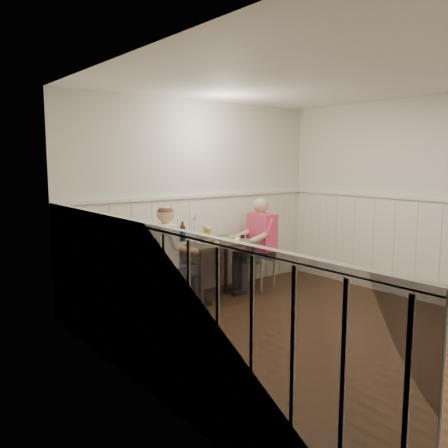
% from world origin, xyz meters
% --- Properties ---
extents(ground_plane, '(4.50, 4.50, 0.00)m').
position_xyz_m(ground_plane, '(0.00, 0.00, 0.00)').
color(ground_plane, '#472E1F').
extents(room_shell, '(4.04, 4.54, 2.60)m').
position_xyz_m(room_shell, '(0.00, 0.00, 1.52)').
color(room_shell, silver).
rests_on(room_shell, ground).
extents(wainscot, '(4.00, 4.49, 1.34)m').
position_xyz_m(wainscot, '(0.00, 0.69, 0.69)').
color(wainscot, beige).
rests_on(wainscot, ground).
extents(dining_table, '(0.94, 0.70, 0.75)m').
position_xyz_m(dining_table, '(-0.02, 1.84, 0.65)').
color(dining_table, '#4D4430').
rests_on(dining_table, ground).
extents(chair_right, '(0.49, 0.49, 0.85)m').
position_xyz_m(chair_right, '(0.78, 1.84, 0.46)').
color(chair_right, tan).
rests_on(chair_right, ground).
extents(chair_left, '(0.41, 0.41, 0.79)m').
position_xyz_m(chair_left, '(-0.78, 1.90, 0.43)').
color(chair_left, tan).
rests_on(chair_left, ground).
extents(man_in_pink, '(0.61, 0.43, 1.31)m').
position_xyz_m(man_in_pink, '(0.74, 1.79, 0.55)').
color(man_in_pink, '#3F3F47').
rests_on(man_in_pink, ground).
extents(diner_cream, '(0.65, 0.46, 1.29)m').
position_xyz_m(diner_cream, '(-0.78, 1.78, 0.54)').
color(diner_cream, '#3F3F47').
rests_on(diner_cream, ground).
extents(plate_man, '(0.27, 0.27, 0.07)m').
position_xyz_m(plate_man, '(0.22, 1.82, 0.77)').
color(plate_man, white).
rests_on(plate_man, dining_table).
extents(plate_diner, '(0.30, 0.30, 0.08)m').
position_xyz_m(plate_diner, '(-0.19, 1.76, 0.77)').
color(plate_diner, white).
rests_on(plate_diner, dining_table).
extents(beer_glass_a, '(0.08, 0.08, 0.20)m').
position_xyz_m(beer_glass_a, '(-0.01, 2.05, 0.88)').
color(beer_glass_a, silver).
rests_on(beer_glass_a, dining_table).
extents(beer_glass_b, '(0.07, 0.07, 0.17)m').
position_xyz_m(beer_glass_b, '(0.00, 1.99, 0.87)').
color(beer_glass_b, silver).
rests_on(beer_glass_b, dining_table).
extents(beer_bottle, '(0.07, 0.07, 0.27)m').
position_xyz_m(beer_bottle, '(-0.36, 2.07, 0.87)').
color(beer_bottle, black).
rests_on(beer_bottle, dining_table).
extents(rolled_napkin, '(0.19, 0.19, 0.05)m').
position_xyz_m(rolled_napkin, '(0.17, 1.61, 0.77)').
color(rolled_napkin, white).
rests_on(rolled_napkin, dining_table).
extents(grass_vase, '(0.04, 0.04, 0.35)m').
position_xyz_m(grass_vase, '(-0.14, 2.15, 0.91)').
color(grass_vase, silver).
rests_on(grass_vase, dining_table).
extents(gingham_mat, '(0.34, 0.28, 0.01)m').
position_xyz_m(gingham_mat, '(-0.30, 2.07, 0.75)').
color(gingham_mat, '#6A8AB9').
rests_on(gingham_mat, dining_table).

